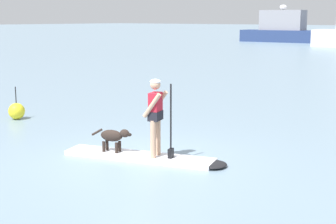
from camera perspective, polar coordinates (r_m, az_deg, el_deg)
The scene contains 6 objects.
ground_plane at distance 11.24m, azimuth -3.26°, elevation -5.23°, with size 400.00×400.00×0.00m, color gray.
paddleboard at distance 11.14m, azimuth -2.18°, elevation -5.11°, with size 3.68×1.77×0.10m.
person_paddler at distance 10.84m, azimuth -1.33°, elevation -0.02°, with size 0.67×0.58×1.67m.
dog at distance 11.39m, azimuth -6.10°, elevation -2.72°, with size 0.96×0.40×0.53m.
moored_boat_far_port at distance 66.82m, azimuth 13.09°, elevation 8.88°, with size 12.36×4.22×4.64m.
marker_buoy at distance 16.16m, azimuth -16.54°, elevation 0.10°, with size 0.50×0.50×1.00m.
Camera 1 is at (7.37, -7.92, 3.04)m, focal length 54.60 mm.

